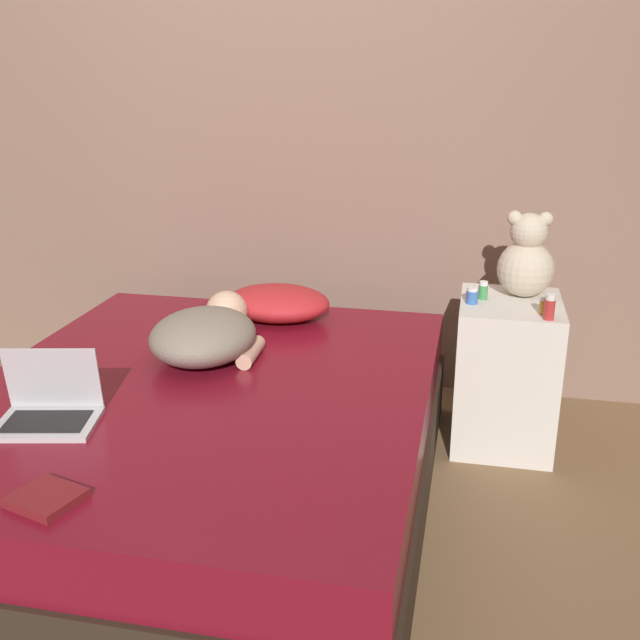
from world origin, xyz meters
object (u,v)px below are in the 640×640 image
Objects in this scene: teddy_bear at (526,260)px; laptop at (49,406)px; person_lying at (208,333)px; pillow at (277,303)px; bottle_amber at (544,306)px; bottle_red at (550,307)px; bottle_blue at (472,296)px; bottle_green at (483,290)px; book at (46,498)px.

laptop is at bearing -141.36° from teddy_bear.
pillow is at bearing 70.52° from person_lying.
teddy_bear is at bearing 106.23° from bottle_amber.
laptop is at bearing -150.19° from bottle_red.
bottle_green reaches higher than bottle_blue.
teddy_bear is 1.77× the size of book.
bottle_red is at bearing -74.31° from teddy_bear.
laptop is 1.62m from bottle_blue.
laptop is 1.79m from bottle_amber.
laptop reaches higher than bottle_amber.
book is at bearing -125.58° from bottle_blue.
bottle_amber is 1.03× the size of bottle_blue.
pillow is at bearing 82.33° from book.
teddy_bear is at bearing 22.65° from person_lying.
person_lying reaches higher than book.
bottle_amber is at bearing -32.23° from bottle_green.
teddy_bear is at bearing 52.10° from book.
bottle_red reaches higher than person_lying.
bottle_blue is 0.32m from bottle_red.
person_lying is 1.27m from bottle_amber.
book is (-1.30, -1.29, -0.18)m from bottle_red.
bottle_blue is at bearing -144.35° from teddy_bear.
bottle_green reaches higher than person_lying.
bottle_amber is (1.23, 0.32, 0.09)m from person_lying.
bottle_amber is (0.06, -0.22, -0.12)m from teddy_bear.
laptop is at bearing -140.06° from bottle_green.
teddy_bear is 0.31m from bottle_red.
teddy_bear is 5.28× the size of bottle_blue.
pillow is 1.10m from bottle_amber.
bottle_red reaches higher than laptop.
laptop is 1.69m from bottle_green.
bottle_red reaches higher than bottle_green.
bottle_blue is at bearing 20.05° from person_lying.
bottle_amber is 0.35× the size of book.
pillow is 0.87m from bottle_green.
laptop reaches higher than bottle_green.
person_lying is at bearing -107.35° from pillow.
bottle_blue is at bearing -5.10° from pillow.
bottle_blue is (0.96, 0.39, 0.09)m from person_lying.
pillow is at bearing 174.90° from bottle_blue.
bottle_amber is 0.06m from bottle_red.
bottle_blue is 0.67× the size of bottle_red.
pillow is at bearing 56.14° from laptop.
book is (-1.29, -1.35, -0.17)m from bottle_amber.
teddy_bear is at bearing 26.46° from laptop.
teddy_bear is at bearing 35.65° from bottle_blue.
teddy_bear reaches higher than bottle_red.
pillow is 4.62× the size of bottle_red.
bottle_amber is 1.87m from book.
bottle_red is at bearing 44.66° from book.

